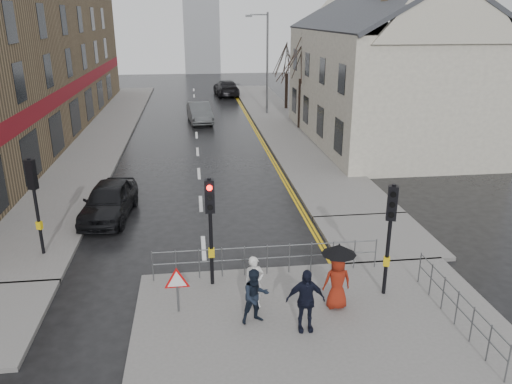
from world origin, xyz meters
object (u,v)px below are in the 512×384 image
object	(u,v)px
pedestrian_b	(255,296)
pedestrian_d	(305,300)
pedestrian_with_umbrella	(338,273)
car_mid	(200,113)
pedestrian_a	(254,283)
car_parked	(109,200)

from	to	relation	value
pedestrian_b	pedestrian_d	distance (m)	1.33
pedestrian_b	pedestrian_with_umbrella	xyz separation A→B (m)	(2.33, 0.43, 0.31)
car_mid	pedestrian_a	bearing A→B (deg)	-93.88
pedestrian_b	car_parked	bearing A→B (deg)	107.01
pedestrian_d	car_mid	xyz separation A→B (m)	(-2.15, 27.82, -0.24)
car_parked	pedestrian_b	bearing A→B (deg)	-53.00
pedestrian_a	pedestrian_d	xyz separation A→B (m)	(1.17, -1.23, 0.10)
pedestrian_with_umbrella	car_parked	xyz separation A→B (m)	(-7.34, 7.93, -0.48)
pedestrian_b	car_mid	bearing A→B (deg)	78.06
pedestrian_d	pedestrian_a	bearing A→B (deg)	135.72
car_parked	car_mid	size ratio (longest dim) A/B	0.94
pedestrian_d	car_mid	bearing A→B (deg)	96.67
pedestrian_b	pedestrian_d	size ratio (longest dim) A/B	0.89
pedestrian_a	car_parked	world-z (taller)	pedestrian_a
pedestrian_a	car_mid	world-z (taller)	pedestrian_a
pedestrian_a	car_parked	distance (m)	9.16
pedestrian_a	pedestrian_d	size ratio (longest dim) A/B	0.88
pedestrian_a	pedestrian_d	distance (m)	1.70
car_parked	car_mid	bearing A→B (deg)	83.96
pedestrian_with_umbrella	car_mid	xyz separation A→B (m)	(-3.26, 26.89, -0.46)
pedestrian_b	pedestrian_with_umbrella	bearing A→B (deg)	-3.46
pedestrian_a	pedestrian_b	world-z (taller)	pedestrian_b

